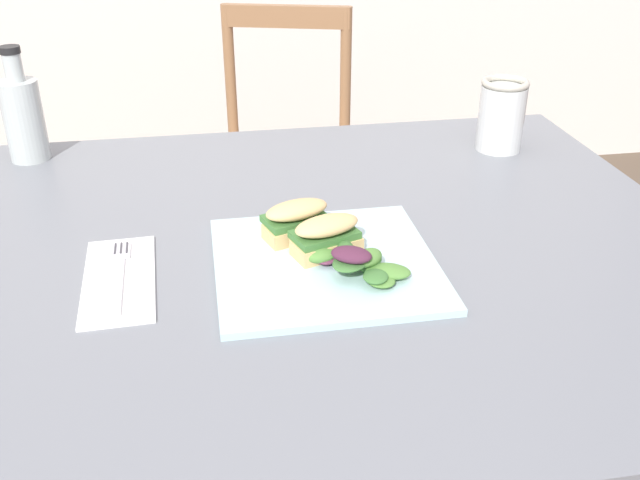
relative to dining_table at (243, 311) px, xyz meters
The scene contains 10 objects.
dining_table is the anchor object (origin of this frame).
chair_wooden_far 1.04m from the dining_table, 79.87° to the left, with size 0.50×0.50×0.87m.
plate_lunch 0.18m from the dining_table, 33.61° to the right, with size 0.30×0.30×0.01m, color silver.
sandwich_half_front 0.20m from the dining_table, 25.69° to the right, with size 0.10×0.08×0.06m.
sandwich_half_back 0.17m from the dining_table, ahead, with size 0.10×0.08×0.06m.
salad_mixed_greens 0.23m from the dining_table, 37.76° to the right, with size 0.14×0.14×0.04m.
napkin_folded 0.21m from the dining_table, 158.50° to the right, with size 0.09×0.22×0.00m, color white.
fork_on_napkin 0.20m from the dining_table, 164.04° to the right, with size 0.03×0.19×0.00m.
bottle_cold_brew 0.57m from the dining_table, 130.98° to the left, with size 0.07×0.07×0.21m.
mason_jar_iced_tea 0.63m from the dining_table, 30.86° to the left, with size 0.09×0.09×0.13m.
Camera 1 is at (-0.01, -0.88, 1.23)m, focal length 40.16 mm.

